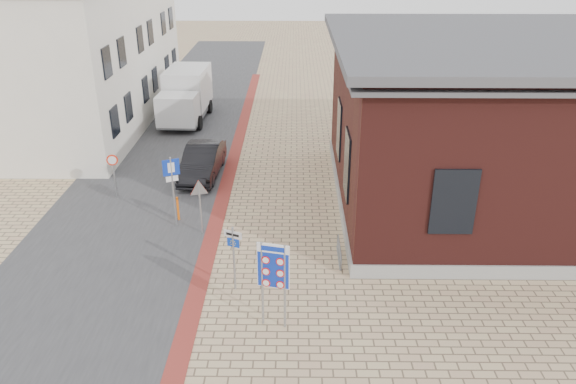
% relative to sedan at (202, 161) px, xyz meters
% --- Properties ---
extents(ground, '(120.00, 120.00, 0.00)m').
position_rel_sedan_xyz_m(ground, '(3.20, -9.50, -0.72)').
color(ground, tan).
rests_on(ground, ground).
extents(road_strip, '(7.00, 60.00, 0.02)m').
position_rel_sedan_xyz_m(road_strip, '(-2.30, 5.50, -0.71)').
color(road_strip, '#38383A').
rests_on(road_strip, ground).
extents(curb_strip, '(0.60, 40.00, 0.02)m').
position_rel_sedan_xyz_m(curb_strip, '(1.20, 0.50, -0.71)').
color(curb_strip, maroon).
rests_on(curb_strip, ground).
extents(brick_building, '(13.00, 13.00, 6.80)m').
position_rel_sedan_xyz_m(brick_building, '(12.19, -2.50, 2.76)').
color(brick_building, gray).
rests_on(brick_building, ground).
extents(townhouse_near, '(7.40, 6.40, 8.30)m').
position_rel_sedan_xyz_m(townhouse_near, '(-7.79, 2.50, 3.45)').
color(townhouse_near, white).
rests_on(townhouse_near, ground).
extents(townhouse_mid, '(7.40, 6.40, 9.10)m').
position_rel_sedan_xyz_m(townhouse_mid, '(-7.79, 8.50, 3.84)').
color(townhouse_mid, white).
rests_on(townhouse_mid, ground).
extents(townhouse_far, '(7.40, 6.40, 8.30)m').
position_rel_sedan_xyz_m(townhouse_far, '(-7.79, 14.50, 3.45)').
color(townhouse_far, white).
rests_on(townhouse_far, ground).
extents(bike_rack, '(0.08, 1.80, 0.60)m').
position_rel_sedan_xyz_m(bike_rack, '(5.85, -7.30, -0.46)').
color(bike_rack, slate).
rests_on(bike_rack, ground).
extents(sedan, '(1.76, 4.46, 1.44)m').
position_rel_sedan_xyz_m(sedan, '(0.00, 0.00, 0.00)').
color(sedan, black).
rests_on(sedan, ground).
extents(box_truck, '(2.60, 5.76, 2.97)m').
position_rel_sedan_xyz_m(box_truck, '(-2.23, 8.53, 0.81)').
color(box_truck, slate).
rests_on(box_truck, ground).
extents(border_sign, '(0.91, 0.25, 2.71)m').
position_rel_sedan_xyz_m(border_sign, '(3.70, -11.00, 1.22)').
color(border_sign, gray).
rests_on(border_sign, ground).
extents(essen_sign, '(0.57, 0.28, 2.23)m').
position_rel_sedan_xyz_m(essen_sign, '(2.40, -9.20, 0.74)').
color(essen_sign, gray).
rests_on(essen_sign, ground).
extents(parking_sign, '(0.59, 0.29, 2.86)m').
position_rel_sedan_xyz_m(parking_sign, '(-0.30, -5.00, 1.26)').
color(parking_sign, gray).
rests_on(parking_sign, ground).
extents(yield_sign, '(0.74, 0.28, 2.15)m').
position_rel_sedan_xyz_m(yield_sign, '(0.78, -5.54, 0.90)').
color(yield_sign, gray).
rests_on(yield_sign, ground).
extents(speed_sign, '(0.47, 0.13, 2.02)m').
position_rel_sedan_xyz_m(speed_sign, '(-3.30, -2.56, 0.60)').
color(speed_sign, gray).
rests_on(speed_sign, ground).
extents(bollard, '(0.10, 0.10, 1.00)m').
position_rel_sedan_xyz_m(bollard, '(-0.30, -4.50, -0.22)').
color(bollard, orange).
rests_on(bollard, ground).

